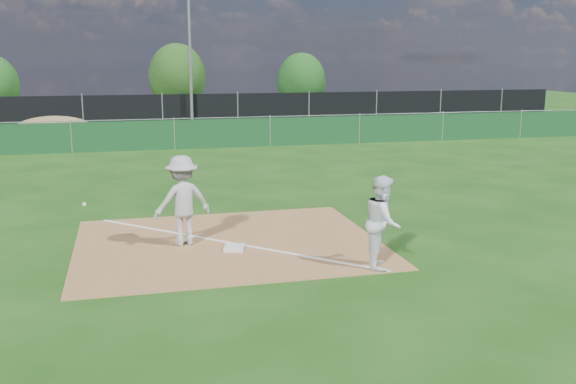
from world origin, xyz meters
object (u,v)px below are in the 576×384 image
at_px(light_pole, 190,51).
at_px(first_base, 234,248).
at_px(play_at_first, 182,201).
at_px(runner, 383,222).
at_px(car_left, 30,112).
at_px(tree_mid, 177,76).
at_px(tree_right, 301,81).
at_px(car_mid, 134,110).
at_px(car_right, 249,107).

xyz_separation_m(light_pole, first_base, (-1.46, -22.21, -3.94)).
xyz_separation_m(play_at_first, runner, (3.33, -2.21, -0.09)).
bearing_deg(play_at_first, first_base, -33.74).
bearing_deg(car_left, tree_mid, -44.38).
bearing_deg(tree_right, car_mid, -156.77).
relative_size(play_at_first, tree_right, 0.63).
distance_m(light_pole, car_mid, 6.60).
distance_m(car_left, car_right, 12.49).
distance_m(light_pole, runner, 24.04).
bearing_deg(car_left, play_at_first, -163.06).
distance_m(first_base, car_right, 27.48).
bearing_deg(tree_mid, runner, -88.87).
relative_size(play_at_first, car_right, 0.53).
bearing_deg(light_pole, car_left, 153.95).
distance_m(play_at_first, car_mid, 26.51).
height_order(play_at_first, car_right, play_at_first).
xyz_separation_m(light_pole, car_left, (-8.53, 4.17, -3.27)).
bearing_deg(car_mid, tree_mid, 0.99).
xyz_separation_m(light_pole, tree_right, (8.68, 9.88, -1.92)).
bearing_deg(light_pole, first_base, -93.76).
height_order(runner, car_right, runner).
xyz_separation_m(first_base, tree_right, (10.14, 32.09, 2.02)).
relative_size(runner, car_right, 0.35).
xyz_separation_m(play_at_first, car_mid, (-0.54, 26.50, -0.23)).
distance_m(light_pole, tree_right, 13.29).
bearing_deg(first_base, tree_mid, 87.16).
distance_m(car_right, tree_mid, 8.43).
xyz_separation_m(light_pole, tree_mid, (0.24, 12.09, -1.59)).
xyz_separation_m(car_right, tree_mid, (-3.71, 7.37, 1.71)).
bearing_deg(play_at_first, tree_right, 70.63).
relative_size(tree_mid, tree_right, 1.16).
relative_size(car_left, car_right, 0.88).
height_order(first_base, tree_right, tree_right).
distance_m(car_mid, tree_right, 12.70).
bearing_deg(car_right, play_at_first, 156.96).
relative_size(car_left, tree_right, 1.05).
bearing_deg(car_mid, runner, -147.61).
relative_size(first_base, tree_mid, 0.08).
bearing_deg(first_base, car_left, 104.99).
xyz_separation_m(first_base, car_mid, (-1.46, 27.11, 0.62)).
height_order(light_pole, car_mid, light_pole).
height_order(light_pole, tree_right, light_pole).
bearing_deg(car_mid, car_right, -66.83).
xyz_separation_m(tree_mid, tree_right, (8.44, -2.21, -0.34)).
bearing_deg(car_mid, tree_right, -42.06).
relative_size(light_pole, car_left, 1.89).
height_order(play_at_first, car_mid, play_at_first).
distance_m(car_left, car_mid, 5.66).
distance_m(car_left, tree_right, 18.18).
distance_m(first_base, car_left, 27.32).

